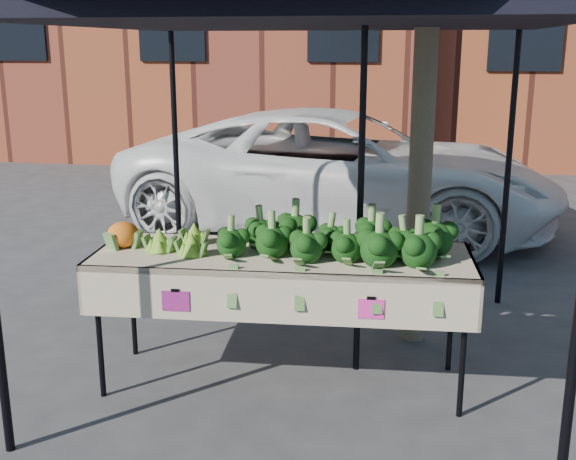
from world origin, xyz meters
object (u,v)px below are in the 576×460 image
object	(u,v)px
table	(282,319)
street_tree	(428,2)
vehicle	(343,7)
canopy	(310,171)

from	to	relation	value
table	street_tree	size ratio (longest dim) A/B	0.50
table	vehicle	bearing A→B (deg)	91.36
vehicle	table	bearing A→B (deg)	-172.98
street_tree	vehicle	bearing A→B (deg)	106.35
table	canopy	size ratio (longest dim) A/B	0.78
table	vehicle	distance (m)	4.64
canopy	street_tree	world-z (taller)	street_tree
canopy	street_tree	distance (m)	1.42
table	canopy	world-z (taller)	canopy
vehicle	street_tree	size ratio (longest dim) A/B	1.05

